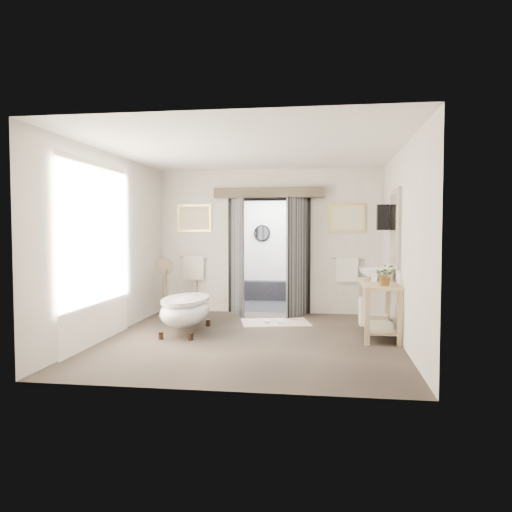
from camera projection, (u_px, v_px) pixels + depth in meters
name	position (u px, v px, depth m)	size (l,w,h in m)	color
ground_plane	(251.00, 339.00, 7.67)	(5.00, 5.00, 0.00)	#4F4237
room_shell	(247.00, 218.00, 7.47)	(4.52, 5.02, 2.91)	silver
shower_room	(276.00, 263.00, 11.57)	(2.22, 2.01, 2.51)	black
back_wall_dressing	(268.00, 236.00, 9.88)	(3.82, 0.76, 2.52)	black
clawfoot_tub	(186.00, 309.00, 8.16)	(0.71, 1.59, 0.78)	#362219
vanity	(377.00, 304.00, 7.94)	(0.57, 1.60, 0.85)	tan
pedestal_mirror	(165.00, 292.00, 9.51)	(0.34, 0.22, 1.16)	brown
rug	(275.00, 322.00, 9.01)	(1.20, 0.80, 0.01)	beige
slippers	(274.00, 322.00, 8.91)	(0.38, 0.27, 0.05)	silver
basin	(376.00, 275.00, 8.17)	(0.56, 0.56, 0.19)	white
plant	(385.00, 275.00, 7.39)	(0.29, 0.25, 0.32)	gray
soap_bottle_a	(374.00, 276.00, 7.97)	(0.09, 0.09, 0.20)	gray
soap_bottle_b	(374.00, 273.00, 8.58)	(0.14, 0.14, 0.18)	gray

